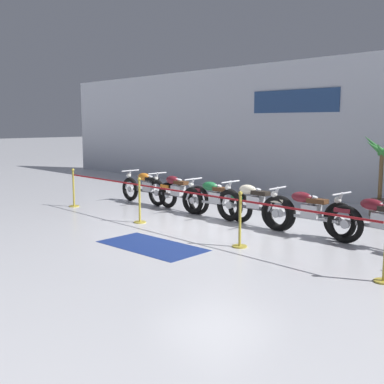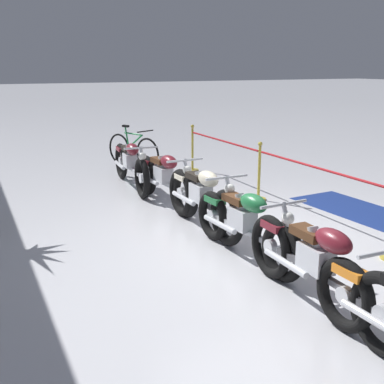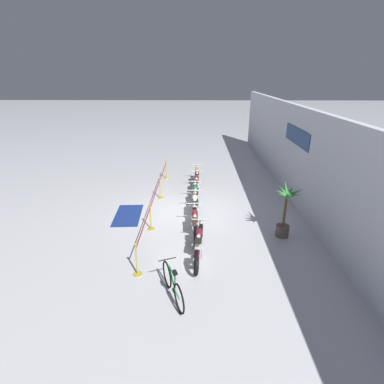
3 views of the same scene
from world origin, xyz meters
name	(u,v)px [view 1 (image 1 of 3)]	position (x,y,z in m)	size (l,w,h in m)	color
ground_plane	(217,225)	(0.00, 0.00, 0.00)	(120.00, 120.00, 0.00)	silver
back_wall	(338,129)	(0.00, 5.12, 2.10)	(28.00, 0.29, 4.20)	silver
motorcycle_orange_0	(148,188)	(-3.30, 0.65, 0.45)	(2.36, 0.62, 0.93)	black
motorcycle_maroon_1	(177,192)	(-2.06, 0.64, 0.47)	(2.41, 0.62, 0.94)	black
motorcycle_green_2	(215,200)	(-0.62, 0.59, 0.45)	(2.20, 0.62, 0.92)	black
motorcycle_cream_3	(254,205)	(0.59, 0.57, 0.47)	(2.20, 0.62, 0.96)	black
motorcycle_maroon_4	(309,214)	(2.00, 0.58, 0.47)	(2.32, 0.62, 0.95)	black
motorcycle_maroon_5	(379,223)	(3.42, 0.72, 0.48)	(2.45, 0.62, 0.95)	black
potted_palm_left_of_row	(381,175)	(2.02, 3.74, 1.02)	(1.05, 1.00, 2.03)	brown
stanchion_far_left	(141,192)	(-1.38, -1.07, 0.72)	(8.84, 0.28, 1.05)	gold
stanchion_mid_left	(140,207)	(-1.45, -1.07, 0.36)	(0.28, 0.28, 1.05)	gold
stanchion_mid_right	(240,228)	(1.59, -1.07, 0.36)	(0.28, 0.28, 1.05)	gold
floor_banner	(152,246)	(0.40, -2.21, 0.00)	(2.10, 1.05, 0.01)	navy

